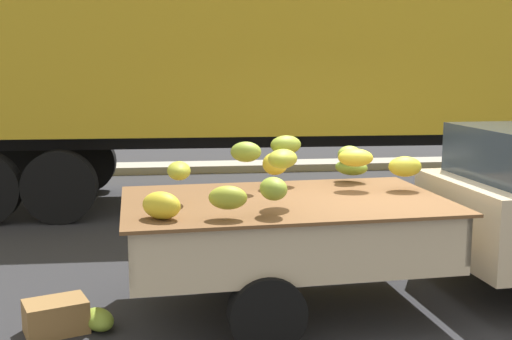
{
  "coord_description": "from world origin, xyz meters",
  "views": [
    {
      "loc": [
        -2.19,
        -5.78,
        2.32
      ],
      "look_at": [
        -1.41,
        0.71,
        1.23
      ],
      "focal_mm": 44.81,
      "sensor_mm": 36.0,
      "label": 1
    }
  ],
  "objects_px": {
    "fallen_banana_bunch_near_tailgate": "(99,319)",
    "semi_trailer": "(287,51)",
    "pickup_truck": "(488,210)",
    "produce_crate": "(56,316)"
  },
  "relations": [
    {
      "from": "pickup_truck",
      "to": "fallen_banana_bunch_near_tailgate",
      "type": "height_order",
      "value": "pickup_truck"
    },
    {
      "from": "semi_trailer",
      "to": "produce_crate",
      "type": "bearing_deg",
      "value": -118.27
    },
    {
      "from": "pickup_truck",
      "to": "produce_crate",
      "type": "bearing_deg",
      "value": -178.49
    },
    {
      "from": "pickup_truck",
      "to": "semi_trailer",
      "type": "height_order",
      "value": "semi_trailer"
    },
    {
      "from": "fallen_banana_bunch_near_tailgate",
      "to": "semi_trailer",
      "type": "bearing_deg",
      "value": 63.76
    },
    {
      "from": "pickup_truck",
      "to": "fallen_banana_bunch_near_tailgate",
      "type": "bearing_deg",
      "value": -178.22
    },
    {
      "from": "semi_trailer",
      "to": "fallen_banana_bunch_near_tailgate",
      "type": "height_order",
      "value": "semi_trailer"
    },
    {
      "from": "semi_trailer",
      "to": "pickup_truck",
      "type": "bearing_deg",
      "value": -74.38
    },
    {
      "from": "semi_trailer",
      "to": "fallen_banana_bunch_near_tailgate",
      "type": "xyz_separation_m",
      "value": [
        -2.53,
        -5.14,
        -2.45
      ]
    },
    {
      "from": "pickup_truck",
      "to": "produce_crate",
      "type": "distance_m",
      "value": 4.22
    }
  ]
}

